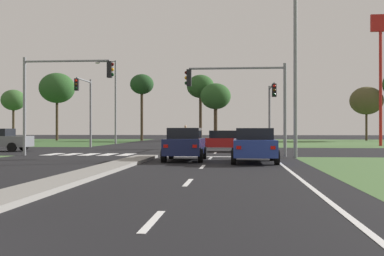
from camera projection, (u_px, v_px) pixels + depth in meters
The scene contains 33 objects.
ground_plane at pixel (168, 151), 34.95m from camera, with size 200.00×200.00×0.00m, color black.
median_island_near at pixel (86, 174), 16.03m from camera, with size 1.20×22.00×0.14m, color gray.
median_island_far at pixel (196, 141), 59.84m from camera, with size 1.20×36.00×0.14m, color gray.
lane_dash_near at pixel (152, 221), 8.20m from camera, with size 0.14×2.00×0.01m, color silver.
lane_dash_second at pixel (188, 182), 14.18m from camera, with size 0.14×2.00×0.01m, color silver.
lane_dash_third at pixel (202, 167), 20.15m from camera, with size 0.14×2.00×0.01m, color silver.
lane_dash_fourth at pixel (210, 158), 26.13m from camera, with size 0.14×2.00×0.01m, color silver.
lane_dash_fifth at pixel (215, 153), 32.10m from camera, with size 0.14×2.00×0.01m, color silver.
edge_line_right at pixel (296, 175), 16.40m from camera, with size 0.14×24.00×0.01m, color silver.
stop_bar_near at pixel (217, 157), 27.63m from camera, with size 6.40×0.50×0.01m, color silver.
crosswalk_bar_near at pixel (53, 154), 30.35m from camera, with size 0.70×2.80×0.01m, color silver.
crosswalk_bar_second at pixel (71, 154), 30.24m from camera, with size 0.70×2.80×0.01m, color silver.
crosswalk_bar_third at pixel (89, 154), 30.14m from camera, with size 0.70×2.80×0.01m, color silver.
crosswalk_bar_fourth at pixel (108, 154), 30.04m from camera, with size 0.70×2.80×0.01m, color silver.
crosswalk_bar_fifth at pixel (126, 155), 29.93m from camera, with size 0.70×2.80×0.01m, color silver.
car_maroon_near at pixel (182, 135), 65.95m from camera, with size 2.00×4.57×1.52m.
car_navy_second at pixel (185, 144), 24.16m from camera, with size 1.94×4.18×1.61m.
car_blue_third at pixel (254, 145), 22.80m from camera, with size 2.09×4.50×1.59m.
car_red_fifth at pixel (223, 141), 33.98m from camera, with size 4.54×2.02×1.46m.
traffic_signal_near_left at pixel (57, 87), 28.90m from camera, with size 5.48×0.32×5.80m.
traffic_signal_far_left at pixel (86, 100), 40.82m from camera, with size 0.32×4.06×5.83m.
traffic_signal_near_right at pixel (246, 91), 27.89m from camera, with size 5.78×0.32×5.27m.
traffic_signal_far_right at pixel (271, 103), 38.74m from camera, with size 0.32×5.50×5.15m.
street_lamp_second at pixel (299, 50), 26.28m from camera, with size 2.35×0.94×10.41m.
street_lamp_third at pixel (114, 97), 52.67m from camera, with size 2.39×0.41×8.92m.
pedestrian_at_median at pixel (185, 133), 45.90m from camera, with size 0.34×0.34×1.79m.
fastfood_pole_sign at pixel (380, 51), 45.91m from camera, with size 1.80×0.40×12.26m.
treeline_near at pixel (13, 100), 70.73m from camera, with size 3.50×3.50×7.26m.
treeline_second at pixel (57, 88), 68.15m from camera, with size 4.90×4.90×9.36m.
treeline_third at pixel (142, 85), 67.58m from camera, with size 3.24×3.24×9.13m.
treeline_fourth at pixel (216, 97), 64.33m from camera, with size 3.98×3.98×7.57m.
treeline_fifth at pixel (201, 87), 68.03m from camera, with size 3.78×3.78×9.10m.
treeline_sixth at pixel (366, 101), 67.51m from camera, with size 4.50×4.50×7.40m.
Camera 1 is at (4.90, -4.65, 1.53)m, focal length 46.11 mm.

